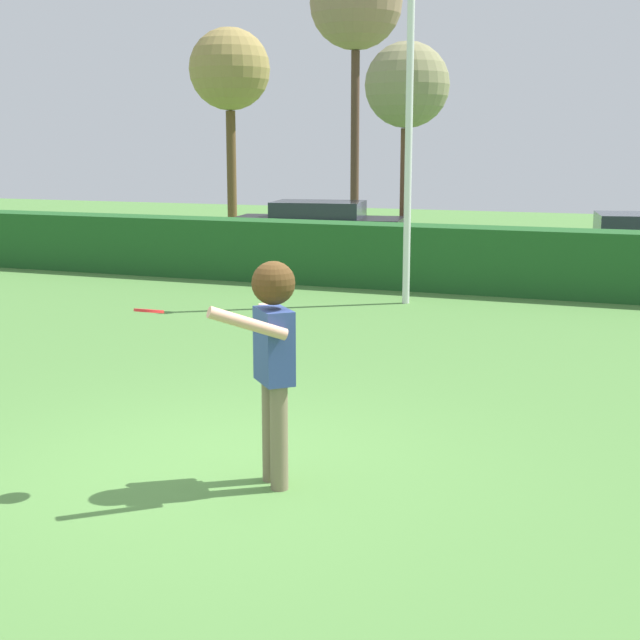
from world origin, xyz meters
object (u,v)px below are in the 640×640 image
oak_tree (356,5)px  birch_tree (407,87)px  person (273,345)px  frisbee (149,311)px  parked_car_black (318,224)px  bare_elm_tree (230,71)px  lamppost (409,122)px

oak_tree → birch_tree: (2.19, -2.42, -2.43)m
person → oak_tree: 20.43m
frisbee → parked_car_black: (-4.47, 15.30, -0.73)m
frisbee → bare_elm_tree: bearing=114.7°
frisbee → birch_tree: 17.25m
lamppost → birch_tree: lamppost is taller
person → birch_tree: size_ratio=0.34×
frisbee → birch_tree: (-2.65, 16.83, 2.65)m
parked_car_black → bare_elm_tree: 7.79m
frisbee → lamppost: 8.93m
parked_car_black → birch_tree: size_ratio=0.85×
parked_car_black → bare_elm_tree: size_ratio=0.72×
parked_car_black → birch_tree: (1.81, 1.53, 3.37)m
person → frisbee: size_ratio=7.79×
oak_tree → bare_elm_tree: size_ratio=1.28×
oak_tree → lamppost: bearing=-66.9°
parked_car_black → birch_tree: bearing=40.2°
bare_elm_tree → birch_tree: bearing=-25.5°
parked_car_black → oak_tree: 7.03m
person → lamppost: (-1.25, 8.40, 1.87)m
person → parked_car_black: person is taller
person → bare_elm_tree: bearing=117.1°
birch_tree → frisbee: bearing=-81.0°
frisbee → parked_car_black: 15.96m
parked_car_black → oak_tree: size_ratio=0.56×
person → lamppost: lamppost is taller
birch_tree → bare_elm_tree: (-6.50, 3.10, 0.79)m
parked_car_black → oak_tree: (-0.38, 3.95, 5.80)m
bare_elm_tree → lamppost: bearing=-51.8°
oak_tree → bare_elm_tree: bearing=171.0°
lamppost → oak_tree: 11.90m
frisbee → oak_tree: bearing=104.1°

